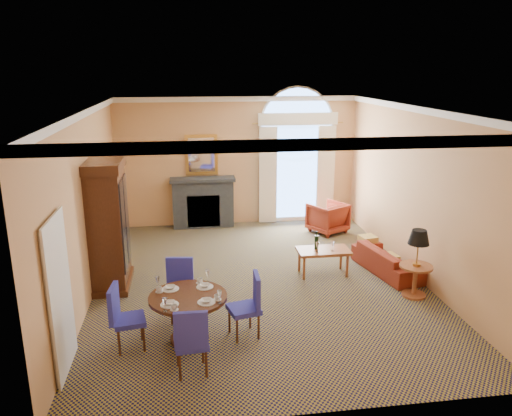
{
  "coord_description": "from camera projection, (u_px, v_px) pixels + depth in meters",
  "views": [
    {
      "loc": [
        -1.3,
        -8.54,
        3.89
      ],
      "look_at": [
        0.0,
        0.5,
        1.3
      ],
      "focal_mm": 35.0,
      "sensor_mm": 36.0,
      "label": 1
    }
  ],
  "objects": [
    {
      "name": "dining_table",
      "position": [
        188.0,
        307.0,
        7.22
      ],
      "size": [
        1.14,
        1.14,
        0.92
      ],
      "color": "#361A0C",
      "rests_on": "ground"
    },
    {
      "name": "dining_chair_east",
      "position": [
        250.0,
        301.0,
        7.36
      ],
      "size": [
        0.52,
        0.52,
        0.97
      ],
      "rotation": [
        0.0,
        0.0,
        1.82
      ],
      "color": "#28289E",
      "rests_on": "ground"
    },
    {
      "name": "dining_chair_west",
      "position": [
        122.0,
        313.0,
        7.0
      ],
      "size": [
        0.5,
        0.5,
        0.97
      ],
      "rotation": [
        0.0,
        0.0,
        -1.4
      ],
      "color": "#28289E",
      "rests_on": "ground"
    },
    {
      "name": "sofa",
      "position": [
        388.0,
        260.0,
        9.75
      ],
      "size": [
        0.99,
        1.78,
        0.49
      ],
      "primitive_type": "imported",
      "rotation": [
        0.0,
        0.0,
        1.78
      ],
      "color": "maroon",
      "rests_on": "ground"
    },
    {
      "name": "room_envelope",
      "position": [
        253.0,
        143.0,
        9.31
      ],
      "size": [
        6.04,
        7.52,
        3.45
      ],
      "color": "tan",
      "rests_on": "ground"
    },
    {
      "name": "dining_chair_south",
      "position": [
        191.0,
        338.0,
        6.37
      ],
      "size": [
        0.47,
        0.47,
        0.97
      ],
      "rotation": [
        0.0,
        0.0,
        0.09
      ],
      "color": "#28289E",
      "rests_on": "ground"
    },
    {
      "name": "side_table",
      "position": [
        417.0,
        255.0,
        8.59
      ],
      "size": [
        0.57,
        0.57,
        1.19
      ],
      "color": "#99522E",
      "rests_on": "ground"
    },
    {
      "name": "armchair",
      "position": [
        328.0,
        218.0,
        12.09
      ],
      "size": [
        1.08,
        1.08,
        0.73
      ],
      "primitive_type": "imported",
      "rotation": [
        0.0,
        0.0,
        3.65
      ],
      "color": "maroon",
      "rests_on": "ground"
    },
    {
      "name": "ground",
      "position": [
        260.0,
        282.0,
        9.37
      ],
      "size": [
        7.5,
        7.5,
        0.0
      ],
      "primitive_type": "plane",
      "color": "#13123B",
      "rests_on": "ground"
    },
    {
      "name": "coffee_table",
      "position": [
        323.0,
        251.0,
        9.59
      ],
      "size": [
        1.01,
        0.57,
        0.87
      ],
      "rotation": [
        0.0,
        0.0,
        -0.01
      ],
      "color": "#99522E",
      "rests_on": "ground"
    },
    {
      "name": "dining_chair_north",
      "position": [
        181.0,
        284.0,
        7.94
      ],
      "size": [
        0.46,
        0.48,
        0.97
      ],
      "rotation": [
        0.0,
        0.0,
        3.12
      ],
      "color": "#28289E",
      "rests_on": "ground"
    },
    {
      "name": "armoire",
      "position": [
        108.0,
        227.0,
        8.94
      ],
      "size": [
        0.67,
        1.19,
        2.34
      ],
      "color": "#361A0C",
      "rests_on": "ground"
    }
  ]
}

